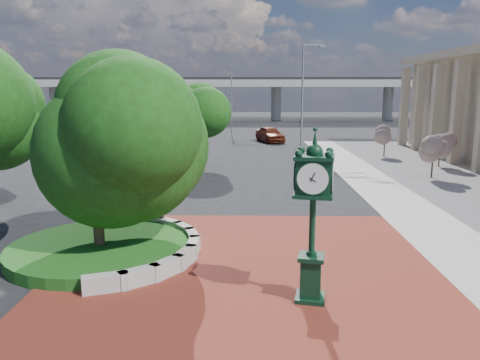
% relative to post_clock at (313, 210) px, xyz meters
% --- Properties ---
extents(ground, '(200.00, 200.00, 0.00)m').
position_rel_post_clock_xyz_m(ground, '(-1.73, 3.41, -2.52)').
color(ground, black).
rests_on(ground, ground).
extents(plaza, '(12.00, 12.00, 0.04)m').
position_rel_post_clock_xyz_m(plaza, '(-1.73, 2.41, -2.50)').
color(plaza, maroon).
rests_on(plaza, ground).
extents(planter_wall, '(2.96, 6.77, 0.54)m').
position_rel_post_clock_xyz_m(planter_wall, '(-4.44, 3.41, -2.25)').
color(planter_wall, '#9E9B93').
rests_on(planter_wall, ground).
extents(grass_bed, '(6.10, 6.10, 0.40)m').
position_rel_post_clock_xyz_m(grass_bed, '(-6.73, 3.41, -2.32)').
color(grass_bed, '#173F12').
rests_on(grass_bed, ground).
extents(overpass, '(90.00, 12.00, 7.50)m').
position_rel_post_clock_xyz_m(overpass, '(-1.95, 73.41, 4.03)').
color(overpass, '#9E9B93').
rests_on(overpass, ground).
extents(tree_planter, '(5.20, 5.20, 6.33)m').
position_rel_post_clock_xyz_m(tree_planter, '(-6.73, 3.41, 1.21)').
color(tree_planter, '#38281C').
rests_on(tree_planter, ground).
extents(tree_street, '(4.40, 4.40, 5.45)m').
position_rel_post_clock_xyz_m(tree_street, '(-5.73, 21.41, 0.72)').
color(tree_street, '#38281C').
rests_on(tree_street, ground).
extents(post_clock, '(1.10, 1.10, 4.58)m').
position_rel_post_clock_xyz_m(post_clock, '(0.00, 0.00, 0.00)').
color(post_clock, black).
rests_on(post_clock, ground).
extents(parked_car, '(3.38, 5.32, 1.69)m').
position_rel_post_clock_xyz_m(parked_car, '(0.62, 37.97, -1.67)').
color(parked_car, '#501A0B').
rests_on(parked_car, ground).
extents(street_lamp_near, '(2.14, 0.55, 9.56)m').
position_rel_post_clock_xyz_m(street_lamp_near, '(3.51, 32.18, 3.09)').
color(street_lamp_near, slate).
rests_on(street_lamp_near, ground).
extents(street_lamp_far, '(1.82, 0.25, 8.12)m').
position_rel_post_clock_xyz_m(street_lamp_far, '(-3.57, 46.31, 2.25)').
color(street_lamp_far, slate).
rests_on(street_lamp_far, ground).
extents(shrub_near, '(1.20, 1.20, 2.20)m').
position_rel_post_clock_xyz_m(shrub_near, '(9.96, 17.66, -0.92)').
color(shrub_near, '#38281C').
rests_on(shrub_near, ground).
extents(shrub_mid, '(1.20, 1.20, 2.20)m').
position_rel_post_clock_xyz_m(shrub_mid, '(12.15, 22.01, -0.92)').
color(shrub_mid, '#38281C').
rests_on(shrub_mid, ground).
extents(shrub_far, '(1.20, 1.20, 2.20)m').
position_rel_post_clock_xyz_m(shrub_far, '(9.67, 27.25, -0.92)').
color(shrub_far, '#38281C').
rests_on(shrub_far, ground).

